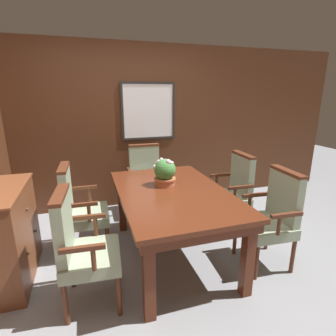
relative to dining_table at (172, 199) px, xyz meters
name	(u,v)px	position (x,y,z in m)	size (l,w,h in m)	color
ground_plane	(169,272)	(-0.12, -0.26, -0.67)	(14.00, 14.00, 0.00)	gray
wall_back	(132,128)	(-0.11, 1.60, 0.56)	(7.20, 0.08, 2.45)	#4C2816
dining_table	(172,199)	(0.00, 0.00, 0.00)	(1.08, 1.70, 0.77)	#562614
chair_head_far	(146,176)	(0.00, 1.24, -0.12)	(0.54, 0.47, 1.01)	#562B19
chair_right_far	(233,189)	(0.94, 0.36, -0.12)	(0.49, 0.56, 1.01)	#562B19
chair_left_near	(81,245)	(-0.92, -0.40, -0.12)	(0.50, 0.57, 1.01)	#562B19
chair_left_far	(79,206)	(-0.94, 0.40, -0.12)	(0.48, 0.55, 1.01)	#562B19
chair_right_near	(272,215)	(0.94, -0.41, -0.12)	(0.50, 0.56, 1.01)	#562B19
potted_plant	(165,172)	(-0.02, 0.19, 0.24)	(0.25, 0.24, 0.30)	#B2603D
sideboard_cabinet	(4,236)	(-1.61, 0.12, -0.21)	(0.47, 0.95, 0.91)	brown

